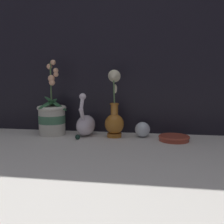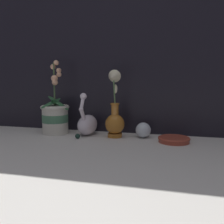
% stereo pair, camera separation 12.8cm
% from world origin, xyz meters
% --- Properties ---
extents(ground_plane, '(2.80, 2.80, 0.00)m').
position_xyz_m(ground_plane, '(0.00, 0.00, 0.00)').
color(ground_plane, beige).
extents(window_backdrop, '(2.80, 0.03, 1.20)m').
position_xyz_m(window_backdrop, '(0.00, 0.30, 0.60)').
color(window_backdrop, black).
rests_on(window_backdrop, ground_plane).
extents(orchid_potted_plant, '(0.17, 0.18, 0.39)m').
position_xyz_m(orchid_potted_plant, '(-0.31, 0.17, 0.10)').
color(orchid_potted_plant, beige).
rests_on(orchid_potted_plant, ground_plane).
extents(swan_figurine, '(0.09, 0.19, 0.22)m').
position_xyz_m(swan_figurine, '(-0.13, 0.18, 0.06)').
color(swan_figurine, white).
rests_on(swan_figurine, ground_plane).
extents(blue_vase, '(0.10, 0.11, 0.34)m').
position_xyz_m(blue_vase, '(0.02, 0.16, 0.11)').
color(blue_vase, '#B26B23').
rests_on(blue_vase, ground_plane).
extents(glass_sphere, '(0.08, 0.08, 0.08)m').
position_xyz_m(glass_sphere, '(0.16, 0.19, 0.04)').
color(glass_sphere, silver).
rests_on(glass_sphere, ground_plane).
extents(amber_dish, '(0.15, 0.15, 0.02)m').
position_xyz_m(amber_dish, '(0.31, 0.13, 0.01)').
color(amber_dish, '#A8422D').
rests_on(amber_dish, ground_plane).
extents(glass_bauble, '(0.02, 0.02, 0.02)m').
position_xyz_m(glass_bauble, '(-0.15, 0.08, 0.01)').
color(glass_bauble, '#142D23').
rests_on(glass_bauble, ground_plane).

